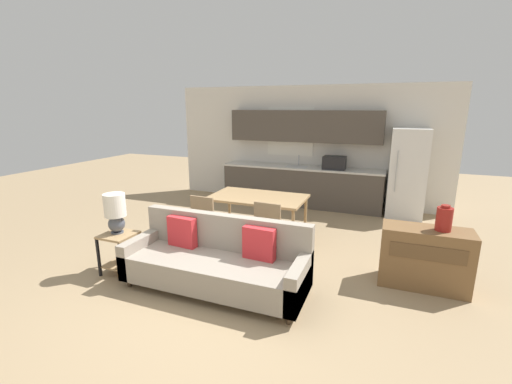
{
  "coord_description": "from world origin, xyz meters",
  "views": [
    {
      "loc": [
        1.86,
        -3.25,
        2.22
      ],
      "look_at": [
        -0.01,
        1.5,
        0.95
      ],
      "focal_mm": 24.0,
      "sensor_mm": 36.0,
      "label": 1
    }
  ],
  "objects_px": {
    "refrigerator": "(407,173)",
    "credenza": "(424,258)",
    "dining_table": "(258,200)",
    "couch": "(217,262)",
    "side_table": "(120,247)",
    "dining_chair_near_right": "(270,228)",
    "table_lamp": "(115,211)",
    "dining_chair_near_left": "(207,220)",
    "vase": "(444,219)"
  },
  "relations": [
    {
      "from": "table_lamp",
      "to": "vase",
      "type": "distance_m",
      "value": 4.17
    },
    {
      "from": "table_lamp",
      "to": "dining_chair_near_left",
      "type": "height_order",
      "value": "table_lamp"
    },
    {
      "from": "vase",
      "to": "refrigerator",
      "type": "bearing_deg",
      "value": 95.97
    },
    {
      "from": "dining_table",
      "to": "credenza",
      "type": "xyz_separation_m",
      "value": [
        2.56,
        -0.81,
        -0.29
      ]
    },
    {
      "from": "couch",
      "to": "vase",
      "type": "xyz_separation_m",
      "value": [
        2.56,
        0.98,
        0.58
      ]
    },
    {
      "from": "side_table",
      "to": "dining_chair_near_right",
      "type": "relative_size",
      "value": 0.61
    },
    {
      "from": "dining_table",
      "to": "dining_chair_near_right",
      "type": "bearing_deg",
      "value": -57.79
    },
    {
      "from": "dining_chair_near_right",
      "to": "credenza",
      "type": "bearing_deg",
      "value": -177.04
    },
    {
      "from": "dining_chair_near_left",
      "to": "vase",
      "type": "bearing_deg",
      "value": -175.84
    },
    {
      "from": "refrigerator",
      "to": "side_table",
      "type": "relative_size",
      "value": 3.22
    },
    {
      "from": "table_lamp",
      "to": "dining_chair_near_right",
      "type": "relative_size",
      "value": 0.6
    },
    {
      "from": "couch",
      "to": "credenza",
      "type": "xyz_separation_m",
      "value": [
        2.41,
        0.98,
        0.04
      ]
    },
    {
      "from": "refrigerator",
      "to": "couch",
      "type": "relative_size",
      "value": 0.79
    },
    {
      "from": "dining_table",
      "to": "side_table",
      "type": "xyz_separation_m",
      "value": [
        -1.27,
        -1.93,
        -0.3
      ]
    },
    {
      "from": "dining_table",
      "to": "couch",
      "type": "bearing_deg",
      "value": -85.05
    },
    {
      "from": "dining_table",
      "to": "refrigerator",
      "type": "bearing_deg",
      "value": 42.71
    },
    {
      "from": "dining_chair_near_left",
      "to": "couch",
      "type": "bearing_deg",
      "value": 129.13
    },
    {
      "from": "dining_table",
      "to": "vase",
      "type": "relative_size",
      "value": 5.06
    },
    {
      "from": "vase",
      "to": "credenza",
      "type": "bearing_deg",
      "value": 179.63
    },
    {
      "from": "refrigerator",
      "to": "credenza",
      "type": "relative_size",
      "value": 1.73
    },
    {
      "from": "couch",
      "to": "side_table",
      "type": "distance_m",
      "value": 1.43
    },
    {
      "from": "vase",
      "to": "dining_chair_near_right",
      "type": "xyz_separation_m",
      "value": [
        -2.21,
        -0.0,
        -0.41
      ]
    },
    {
      "from": "refrigerator",
      "to": "dining_chair_near_right",
      "type": "distance_m",
      "value": 3.59
    },
    {
      "from": "side_table",
      "to": "table_lamp",
      "type": "relative_size",
      "value": 1.03
    },
    {
      "from": "refrigerator",
      "to": "vase",
      "type": "bearing_deg",
      "value": -84.03
    },
    {
      "from": "dining_table",
      "to": "vase",
      "type": "xyz_separation_m",
      "value": [
        2.72,
        -0.81,
        0.24
      ]
    },
    {
      "from": "table_lamp",
      "to": "side_table",
      "type": "bearing_deg",
      "value": -37.51
    },
    {
      "from": "side_table",
      "to": "couch",
      "type": "bearing_deg",
      "value": 5.52
    },
    {
      "from": "dining_chair_near_left",
      "to": "dining_chair_near_right",
      "type": "height_order",
      "value": "same"
    },
    {
      "from": "table_lamp",
      "to": "credenza",
      "type": "height_order",
      "value": "table_lamp"
    },
    {
      "from": "couch",
      "to": "dining_chair_near_right",
      "type": "distance_m",
      "value": 1.05
    },
    {
      "from": "dining_chair_near_left",
      "to": "dining_table",
      "type": "bearing_deg",
      "value": -118.04
    },
    {
      "from": "couch",
      "to": "dining_chair_near_right",
      "type": "relative_size",
      "value": 2.51
    },
    {
      "from": "table_lamp",
      "to": "credenza",
      "type": "xyz_separation_m",
      "value": [
        3.86,
        1.09,
        -0.49
      ]
    },
    {
      "from": "dining_table",
      "to": "side_table",
      "type": "bearing_deg",
      "value": -123.28
    },
    {
      "from": "table_lamp",
      "to": "refrigerator",
      "type": "bearing_deg",
      "value": 48.04
    },
    {
      "from": "credenza",
      "to": "dining_chair_near_right",
      "type": "xyz_separation_m",
      "value": [
        -2.05,
        -0.0,
        0.12
      ]
    },
    {
      "from": "refrigerator",
      "to": "couch",
      "type": "height_order",
      "value": "refrigerator"
    },
    {
      "from": "table_lamp",
      "to": "dining_table",
      "type": "bearing_deg",
      "value": 55.61
    },
    {
      "from": "refrigerator",
      "to": "side_table",
      "type": "distance_m",
      "value": 5.56
    },
    {
      "from": "side_table",
      "to": "table_lamp",
      "type": "bearing_deg",
      "value": 142.49
    },
    {
      "from": "side_table",
      "to": "table_lamp",
      "type": "height_order",
      "value": "table_lamp"
    },
    {
      "from": "dining_table",
      "to": "table_lamp",
      "type": "relative_size",
      "value": 2.95
    },
    {
      "from": "vase",
      "to": "dining_chair_near_right",
      "type": "distance_m",
      "value": 2.24
    },
    {
      "from": "refrigerator",
      "to": "vase",
      "type": "height_order",
      "value": "refrigerator"
    },
    {
      "from": "table_lamp",
      "to": "vase",
      "type": "height_order",
      "value": "table_lamp"
    },
    {
      "from": "dining_table",
      "to": "couch",
      "type": "xyz_separation_m",
      "value": [
        0.16,
        -1.79,
        -0.34
      ]
    },
    {
      "from": "dining_table",
      "to": "vase",
      "type": "distance_m",
      "value": 2.85
    },
    {
      "from": "refrigerator",
      "to": "vase",
      "type": "relative_size",
      "value": 5.69
    },
    {
      "from": "credenza",
      "to": "dining_table",
      "type": "bearing_deg",
      "value": 162.42
    }
  ]
}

